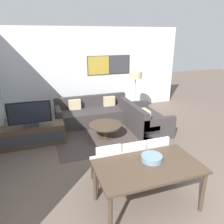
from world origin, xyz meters
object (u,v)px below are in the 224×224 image
(sofa_main, at_px, (94,113))
(sofa_side, at_px, (143,121))
(tv_console, at_px, (32,135))
(dining_table, at_px, (148,170))
(dining_chair_right, at_px, (153,153))
(floor_lamp, at_px, (136,78))
(fruit_bowl, at_px, (152,158))
(coffee_table, at_px, (105,128))
(television, at_px, (30,114))
(dining_chair_centre, at_px, (131,158))
(dining_chair_left, at_px, (106,162))

(sofa_main, relative_size, sofa_side, 1.40)
(tv_console, height_order, dining_table, dining_table)
(sofa_side, bearing_deg, dining_table, 154.55)
(dining_chair_right, distance_m, floor_lamp, 3.38)
(sofa_side, height_order, fruit_bowl, fruit_bowl)
(tv_console, distance_m, sofa_main, 2.03)
(coffee_table, bearing_deg, sofa_side, 9.03)
(dining_chair_right, relative_size, floor_lamp, 0.58)
(television, bearing_deg, dining_chair_centre, -51.36)
(dining_chair_left, xyz_separation_m, floor_lamp, (1.96, 3.09, 0.77))
(television, bearing_deg, sofa_side, -1.19)
(sofa_side, bearing_deg, dining_chair_centre, 148.08)
(dining_table, bearing_deg, fruit_bowl, 45.09)
(dining_chair_centre, bearing_deg, fruit_bowl, -77.82)
(television, height_order, dining_chair_right, television)
(dining_chair_left, distance_m, fruit_bowl, 0.83)
(dining_chair_left, xyz_separation_m, dining_chair_right, (0.89, -0.02, 0.00))
(tv_console, height_order, fruit_bowl, fruit_bowl)
(television, bearing_deg, sofa_main, 28.68)
(tv_console, relative_size, dining_chair_left, 1.78)
(tv_console, height_order, dining_chair_left, dining_chair_left)
(television, bearing_deg, dining_chair_left, -59.29)
(dining_table, distance_m, dining_chair_left, 0.81)
(dining_chair_left, bearing_deg, sofa_side, 49.49)
(tv_console, bearing_deg, dining_table, -58.40)
(television, xyz_separation_m, dining_chair_centre, (1.67, -2.09, -0.30))
(dining_chair_centre, bearing_deg, sofa_side, 58.08)
(dining_chair_right, bearing_deg, dining_table, -125.22)
(sofa_main, height_order, coffee_table, sofa_main)
(dining_table, height_order, floor_lamp, floor_lamp)
(tv_console, xyz_separation_m, television, (0.00, 0.00, 0.54))
(dining_chair_right, bearing_deg, fruit_bowl, -122.77)
(dining_chair_left, xyz_separation_m, fruit_bowl, (0.56, -0.54, 0.28))
(television, bearing_deg, floor_lamp, 17.83)
(dining_chair_centre, height_order, fruit_bowl, dining_chair_centre)
(dining_chair_left, bearing_deg, coffee_table, 73.04)
(coffee_table, bearing_deg, fruit_bowl, -89.93)
(television, relative_size, sofa_main, 0.44)
(floor_lamp, bearing_deg, sofa_side, -102.85)
(tv_console, bearing_deg, dining_chair_left, -59.28)
(dining_chair_right, bearing_deg, sofa_main, 96.30)
(tv_console, bearing_deg, sofa_side, -1.17)
(tv_console, distance_m, coffee_table, 1.80)
(dining_chair_left, bearing_deg, tv_console, 120.72)
(sofa_side, distance_m, fruit_bowl, 2.84)
(coffee_table, relative_size, fruit_bowl, 2.56)
(dining_chair_left, relative_size, floor_lamp, 0.58)
(television, height_order, fruit_bowl, television)
(floor_lamp, bearing_deg, dining_chair_left, -122.39)
(dining_chair_left, bearing_deg, dining_chair_centre, -3.59)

